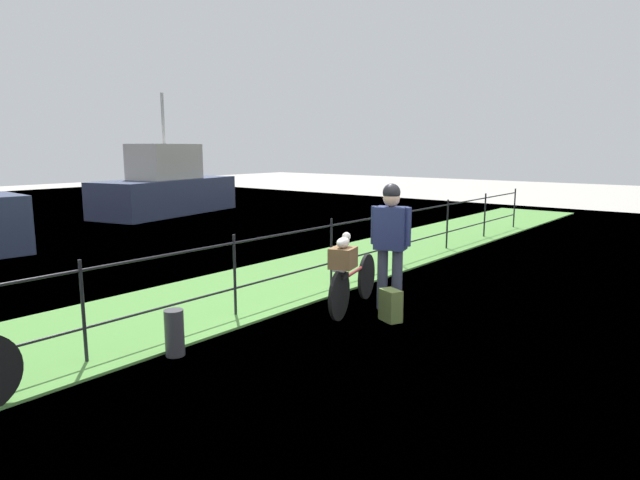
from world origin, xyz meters
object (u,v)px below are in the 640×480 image
object	(u,v)px
terrier_dog	(344,241)
mooring_bollard	(174,333)
cyclist_person	(391,235)
bicycle_main	(353,284)
backpack_on_paving	(391,305)
moored_boat_mid	(166,188)
wooden_crate	(343,258)

from	to	relation	value
terrier_dog	mooring_bollard	size ratio (longest dim) A/B	0.66
terrier_dog	cyclist_person	distance (m)	0.71
bicycle_main	cyclist_person	world-z (taller)	cyclist_person
cyclist_person	bicycle_main	bearing A→B (deg)	126.61
bicycle_main	terrier_dog	distance (m)	0.74
terrier_dog	backpack_on_paving	bearing A→B (deg)	-67.31
backpack_on_paving	moored_boat_mid	distance (m)	12.74
bicycle_main	cyclist_person	xyz separation A→B (m)	(0.29, -0.39, 0.66)
bicycle_main	mooring_bollard	world-z (taller)	bicycle_main
bicycle_main	wooden_crate	world-z (taller)	wooden_crate
mooring_bollard	moored_boat_mid	world-z (taller)	moored_boat_mid
wooden_crate	terrier_dog	size ratio (longest dim) A/B	1.01
wooden_crate	moored_boat_mid	distance (m)	12.33
backpack_on_paving	terrier_dog	bearing A→B (deg)	45.98
bicycle_main	cyclist_person	bearing A→B (deg)	-53.39
bicycle_main	moored_boat_mid	size ratio (longest dim) A/B	0.32
moored_boat_mid	bicycle_main	bearing A→B (deg)	-114.22
wooden_crate	cyclist_person	distance (m)	0.76
bicycle_main	cyclist_person	distance (m)	0.82
terrier_dog	moored_boat_mid	size ratio (longest dim) A/B	0.06
wooden_crate	mooring_bollard	bearing A→B (deg)	164.71
moored_boat_mid	wooden_crate	bearing A→B (deg)	-115.65
mooring_bollard	moored_boat_mid	size ratio (longest dim) A/B	0.09
wooden_crate	backpack_on_paving	size ratio (longest dim) A/B	0.82
bicycle_main	backpack_on_paving	distance (m)	0.69
terrier_dog	moored_boat_mid	bearing A→B (deg)	64.44
bicycle_main	backpack_on_paving	bearing A→B (deg)	-100.95
cyclist_person	terrier_dog	bearing A→B (deg)	156.40
cyclist_person	mooring_bollard	world-z (taller)	cyclist_person
moored_boat_mid	cyclist_person	bearing A→B (deg)	-112.27
backpack_on_paving	moored_boat_mid	xyz separation A→B (m)	(5.08, 11.67, 0.63)
wooden_crate	cyclist_person	xyz separation A→B (m)	(0.67, -0.28, 0.23)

